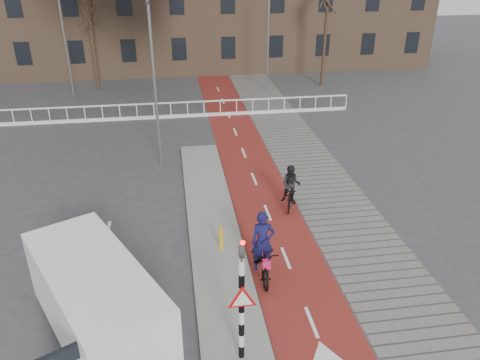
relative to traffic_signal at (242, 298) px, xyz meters
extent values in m
plane|color=#38383A|center=(0.60, 2.02, -1.99)|extent=(120.00, 120.00, 0.00)
cube|color=maroon|center=(2.10, 12.02, -1.98)|extent=(2.50, 60.00, 0.01)
cube|color=slate|center=(4.90, 12.02, -1.98)|extent=(3.00, 60.00, 0.01)
cube|color=gray|center=(-0.10, 6.02, -1.93)|extent=(1.80, 16.00, 0.12)
cylinder|color=black|center=(0.00, 0.02, -0.43)|extent=(0.14, 0.14, 2.88)
imported|color=black|center=(0.00, 0.02, 1.41)|extent=(0.13, 0.16, 0.80)
cylinder|color=#FF0C05|center=(0.00, -0.12, 1.59)|extent=(0.11, 0.02, 0.11)
cylinder|color=yellow|center=(0.03, 4.70, -1.46)|extent=(0.12, 0.12, 0.82)
imported|color=black|center=(1.15, 3.27, -1.41)|extent=(0.80, 2.18, 1.14)
imported|color=#141342|center=(1.15, 3.27, -0.75)|extent=(0.73, 0.49, 1.98)
cube|color=#DD1F56|center=(1.16, 2.72, -1.19)|extent=(0.25, 0.16, 0.29)
imported|color=black|center=(3.05, 7.28, -1.48)|extent=(1.00, 1.71, 0.99)
imported|color=black|center=(3.05, 7.28, -0.96)|extent=(0.91, 0.81, 1.56)
cube|color=white|center=(-3.51, 1.36, -0.80)|extent=(4.20, 5.54, 2.07)
cube|color=green|center=(-4.55, 1.36, -0.90)|extent=(1.53, 2.95, 0.55)
cube|color=green|center=(-2.47, 1.36, -0.90)|extent=(1.53, 2.95, 0.55)
cube|color=black|center=(-3.51, -0.88, -0.40)|extent=(1.68, 0.90, 0.90)
cylinder|color=black|center=(-1.93, 0.20, -1.63)|extent=(0.56, 0.76, 0.72)
cylinder|color=black|center=(-5.10, 2.52, -1.63)|extent=(0.56, 0.76, 0.72)
cylinder|color=black|center=(-3.54, 3.32, -1.63)|extent=(0.56, 0.76, 0.72)
cube|color=silver|center=(-4.40, 19.02, -1.04)|extent=(28.00, 0.08, 0.08)
cube|color=silver|center=(-4.40, 19.02, -1.89)|extent=(28.00, 0.10, 0.20)
cylinder|color=black|center=(-6.50, 26.29, 1.28)|extent=(0.25, 0.25, 6.53)
cylinder|color=black|center=(9.89, 25.00, 1.83)|extent=(0.23, 0.23, 7.65)
cylinder|color=slate|center=(-1.99, 12.11, 1.75)|extent=(0.12, 0.12, 7.48)
cylinder|color=slate|center=(-7.99, 24.62, 2.34)|extent=(0.12, 0.12, 8.66)
cylinder|color=slate|center=(5.58, 24.40, 1.62)|extent=(0.12, 0.12, 7.21)
camera|label=1|loc=(-1.29, -8.33, 7.20)|focal=35.00mm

